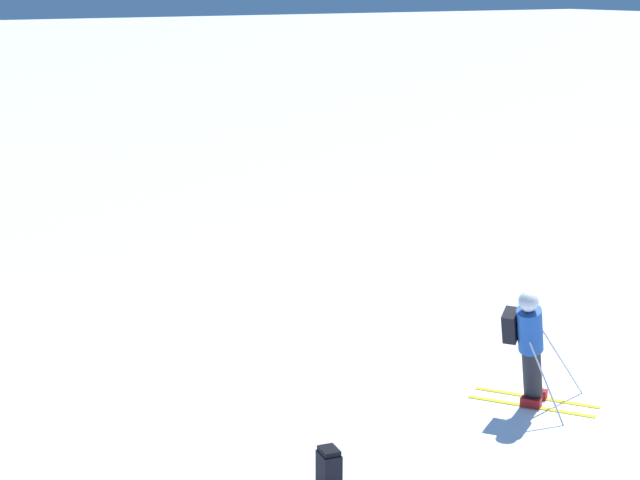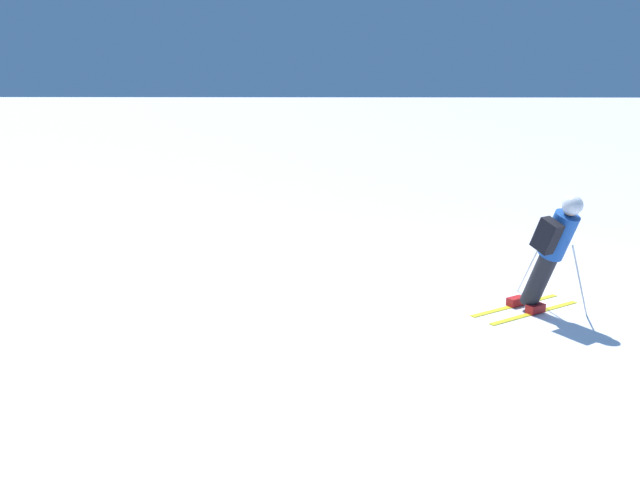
% 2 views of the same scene
% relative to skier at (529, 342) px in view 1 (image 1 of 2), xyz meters
% --- Properties ---
extents(ground_plane, '(300.00, 300.00, 0.00)m').
position_rel_skier_xyz_m(ground_plane, '(0.95, 0.19, -1.01)').
color(ground_plane, white).
extents(skier, '(1.59, 1.74, 1.84)m').
position_rel_skier_xyz_m(skier, '(0.00, 0.00, 0.00)').
color(skier, yellow).
rests_on(skier, ground).
extents(spare_backpack, '(0.27, 0.33, 0.50)m').
position_rel_skier_xyz_m(spare_backpack, '(-3.51, -0.47, -0.77)').
color(spare_backpack, black).
rests_on(spare_backpack, ground).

